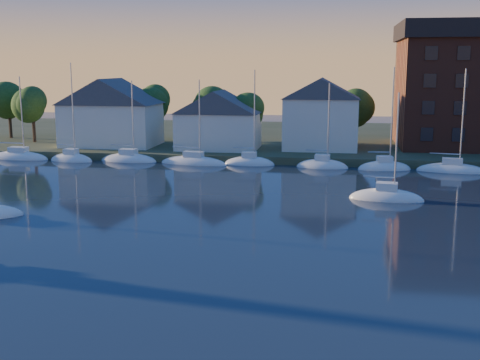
% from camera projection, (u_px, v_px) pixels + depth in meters
% --- Properties ---
extents(ground, '(260.00, 260.00, 0.00)m').
position_uv_depth(ground, '(110.00, 333.00, 28.14)').
color(ground, black).
rests_on(ground, ground).
extents(shoreline_land, '(160.00, 50.00, 2.00)m').
position_uv_depth(shoreline_land, '(275.00, 141.00, 100.89)').
color(shoreline_land, '#333F24').
rests_on(shoreline_land, ground).
extents(wooden_dock, '(120.00, 3.00, 1.00)m').
position_uv_depth(wooden_dock, '(257.00, 162.00, 78.58)').
color(wooden_dock, brown).
rests_on(wooden_dock, ground).
extents(clubhouse_west, '(13.65, 9.45, 9.64)m').
position_uv_depth(clubhouse_west, '(111.00, 111.00, 86.74)').
color(clubhouse_west, white).
rests_on(clubhouse_west, shoreline_land).
extents(clubhouse_centre, '(11.55, 8.40, 8.08)m').
position_uv_depth(clubhouse_centre, '(219.00, 119.00, 83.42)').
color(clubhouse_centre, white).
rests_on(clubhouse_centre, shoreline_land).
extents(clubhouse_east, '(10.50, 8.40, 9.80)m').
position_uv_depth(clubhouse_east, '(321.00, 113.00, 83.00)').
color(clubhouse_east, white).
rests_on(clubhouse_east, shoreline_land).
extents(tree_line, '(93.40, 5.40, 8.90)m').
position_uv_depth(tree_line, '(280.00, 102.00, 87.61)').
color(tree_line, '#3D2C1B').
rests_on(tree_line, shoreline_land).
extents(moored_fleet, '(71.50, 2.40, 12.05)m').
position_uv_depth(moored_fleet, '(192.00, 163.00, 76.90)').
color(moored_fleet, white).
rests_on(moored_fleet, ground).
extents(drifting_sailboat_right, '(7.14, 3.12, 11.09)m').
position_uv_depth(drifting_sailboat_right, '(386.00, 199.00, 56.31)').
color(drifting_sailboat_right, white).
rests_on(drifting_sailboat_right, ground).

